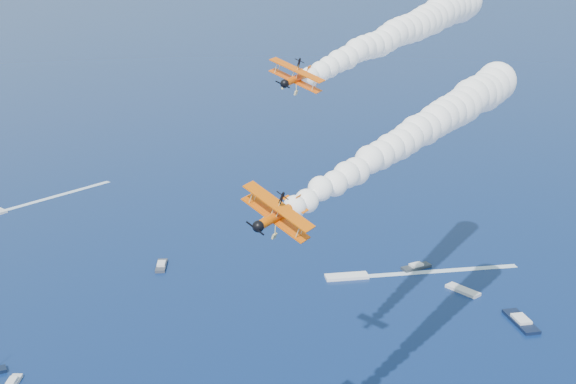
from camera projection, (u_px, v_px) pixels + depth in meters
biplane_lead at (297, 78)px, 92.59m from camera, size 8.78×10.00×6.82m
biplane_trail at (278, 215)px, 79.37m from camera, size 9.96×11.63×8.68m
smoke_trail_lead at (401, 32)px, 117.45m from camera, size 65.52×45.83×11.30m
smoke_trail_trail at (417, 132)px, 102.97m from camera, size 65.20×38.52×11.30m
boat_wakes at (94, 271)px, 186.87m from camera, size 186.27×128.07×0.04m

